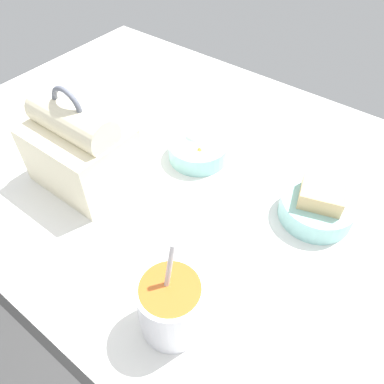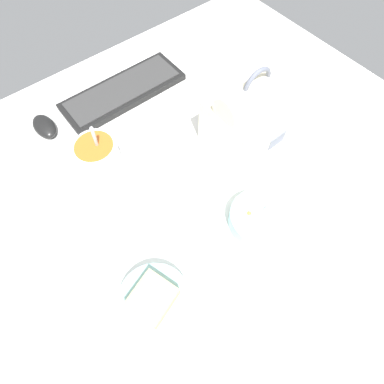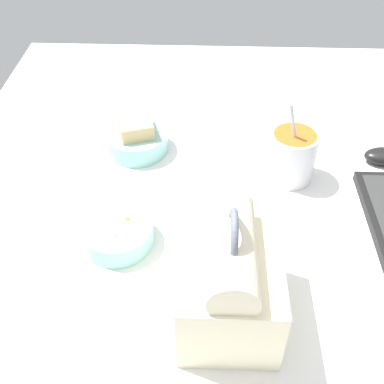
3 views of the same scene
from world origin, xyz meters
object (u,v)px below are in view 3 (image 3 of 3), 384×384
Objects in this scene: bento_bowl_sandwich at (136,139)px; lunch_bag at (229,281)px; soup_cup at (292,155)px; bento_bowl_snacks at (117,233)px.

lunch_bag is at bearing 24.72° from bento_bowl_sandwich.
bento_bowl_sandwich is at bearing -155.28° from lunch_bag.
lunch_bag reaches higher than soup_cup.
lunch_bag is at bearing -21.51° from soup_cup.
soup_cup is at bearing 76.13° from bento_bowl_sandwich.
bento_bowl_sandwich is at bearing -103.87° from soup_cup.
lunch_bag is 1.67× the size of bento_bowl_snacks.
soup_cup is at bearing 120.92° from bento_bowl_snacks.
lunch_bag is 1.57× the size of bento_bowl_sandwich.
bento_bowl_snacks is at bearing -0.02° from bento_bowl_sandwich.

